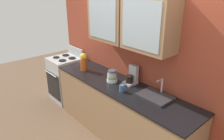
{
  "coord_description": "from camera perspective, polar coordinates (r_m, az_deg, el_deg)",
  "views": [
    {
      "loc": [
        2.14,
        -2.02,
        2.36
      ],
      "look_at": [
        -0.18,
        0.0,
        1.12
      ],
      "focal_mm": 34.25,
      "sensor_mm": 36.0,
      "label": 1
    }
  ],
  "objects": [
    {
      "name": "counter",
      "position": [
        3.5,
        1.94,
        -10.87
      ],
      "size": [
        2.64,
        0.66,
        0.93
      ],
      "color": "#93704C",
      "rests_on": "ground_plane"
    },
    {
      "name": "coffee_maker",
      "position": [
        3.3,
        5.25,
        -1.83
      ],
      "size": [
        0.17,
        0.2,
        0.29
      ],
      "color": "#B7B7BC",
      "rests_on": "counter"
    },
    {
      "name": "cup_near_sink",
      "position": [
        3.06,
        2.7,
        -4.91
      ],
      "size": [
        0.11,
        0.08,
        0.1
      ],
      "color": "#38608C",
      "rests_on": "counter"
    },
    {
      "name": "back_wall_unit",
      "position": [
        3.28,
        6.38,
        6.45
      ],
      "size": [
        4.05,
        0.46,
        2.71
      ],
      "color": "#993D28",
      "rests_on": "ground_plane"
    },
    {
      "name": "stove_range",
      "position": [
        4.73,
        -12.21,
        -2.12
      ],
      "size": [
        0.58,
        0.65,
        1.11
      ],
      "color": "silver",
      "rests_on": "ground_plane"
    },
    {
      "name": "bowl_stack",
      "position": [
        3.35,
        -0.05,
        -1.74
      ],
      "size": [
        0.17,
        0.17,
        0.19
      ],
      "color": "white",
      "rests_on": "counter"
    },
    {
      "name": "ground_plane",
      "position": [
        3.77,
        1.85,
        -16.82
      ],
      "size": [
        10.0,
        10.0,
        0.0
      ],
      "primitive_type": "plane",
      "color": "brown"
    },
    {
      "name": "vase",
      "position": [
        3.8,
        -7.57,
        2.19
      ],
      "size": [
        0.12,
        0.12,
        0.32
      ],
      "color": "#BF4C19",
      "rests_on": "counter"
    },
    {
      "name": "sink_faucet",
      "position": [
        2.98,
        11.48,
        -6.79
      ],
      "size": [
        0.45,
        0.33,
        0.24
      ],
      "color": "#2D2D30",
      "rests_on": "counter"
    }
  ]
}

